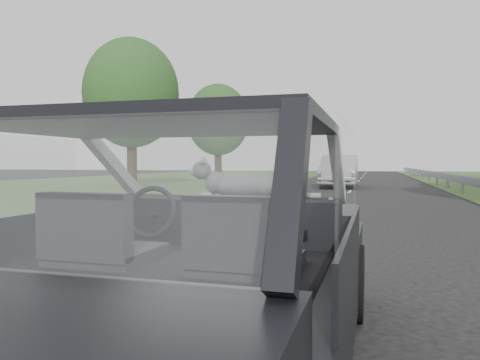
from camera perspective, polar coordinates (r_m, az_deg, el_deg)
The scene contains 9 objects.
subject_car at distance 2.68m, azimuth -6.28°, elevation -9.01°, with size 1.80×4.00×1.45m, color black.
dashboard at distance 3.24m, azimuth -2.07°, elevation -4.82°, with size 1.58×0.45×0.30m, color black.
driver_seat at distance 2.58m, azimuth -17.07°, elevation -6.01°, with size 0.50×0.72×0.42m, color black.
passenger_seat at distance 2.25m, azimuth 0.39°, elevation -7.11°, with size 0.50×0.72×0.42m, color black.
steering_wheel at distance 3.11m, azimuth -10.81°, elevation -3.84°, with size 0.36×0.36×0.04m, color black.
cat at distance 3.20m, azimuth 0.40°, elevation -0.54°, with size 0.63×0.20×0.28m, color gray.
other_car at distance 24.09m, azimuth 12.02°, elevation 1.04°, with size 1.95×4.94×1.62m, color #A8A8A8.
tree_5 at distance 25.17m, azimuth -13.08°, elevation 7.76°, with size 4.94×4.94×7.49m, color #305E24, non-canonical shape.
tree_6 at distance 32.06m, azimuth -2.69°, elevation 5.63°, with size 4.24×4.24×6.42m, color #305E24, non-canonical shape.
Camera 1 is at (1.00, -2.43, 1.24)m, focal length 35.00 mm.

